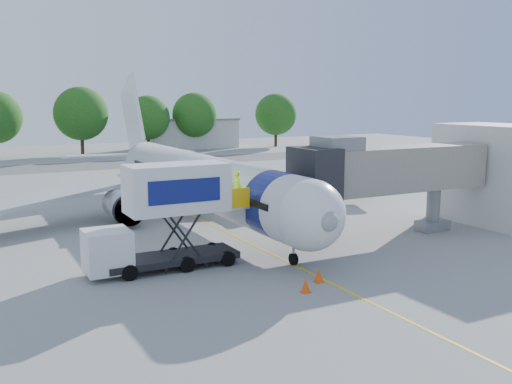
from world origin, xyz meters
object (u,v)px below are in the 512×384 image
jet_bridge (382,171)px  ground_tug (400,316)px  aircraft (197,179)px  catering_hiloader (165,217)px

jet_bridge → ground_tug: bearing=-127.1°
aircraft → catering_hiloader: size_ratio=4.40×
jet_bridge → ground_tug: (-9.14, -12.08, -3.68)m
aircraft → jet_bridge: 13.77m
jet_bridge → catering_hiloader: 14.34m
catering_hiloader → ground_tug: (5.11, -12.07, -2.09)m
aircraft → ground_tug: aircraft is taller
catering_hiloader → jet_bridge: bearing=0.0°
jet_bridge → ground_tug: size_ratio=4.02×
jet_bridge → catering_hiloader: (-14.25, -0.00, -1.58)m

